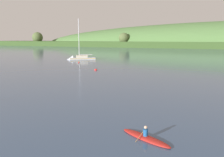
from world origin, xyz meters
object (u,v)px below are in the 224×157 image
(mooring_buoy_midchannel, at_px, (79,63))
(mooring_buoy_foreground, at_px, (96,70))
(sailboat_outer_reach, at_px, (79,59))
(canoe_with_paddler, at_px, (145,137))

(mooring_buoy_midchannel, bearing_deg, mooring_buoy_foreground, -38.37)
(sailboat_outer_reach, bearing_deg, mooring_buoy_foreground, 94.94)
(sailboat_outer_reach, height_order, mooring_buoy_foreground, sailboat_outer_reach)
(canoe_with_paddler, distance_m, mooring_buoy_foreground, 35.89)
(sailboat_outer_reach, bearing_deg, canoe_with_paddler, 91.47)
(mooring_buoy_foreground, bearing_deg, canoe_with_paddler, -49.09)
(canoe_with_paddler, bearing_deg, sailboat_outer_reach, -29.01)
(canoe_with_paddler, bearing_deg, mooring_buoy_foreground, -31.65)
(sailboat_outer_reach, relative_size, mooring_buoy_midchannel, 27.09)
(mooring_buoy_foreground, height_order, mooring_buoy_midchannel, mooring_buoy_foreground)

